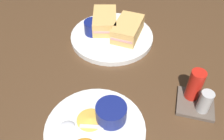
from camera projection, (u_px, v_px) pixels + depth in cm
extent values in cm
cube|color=#4C331E|center=(117.00, 57.00, 74.39)|extent=(110.00, 110.00, 3.00)
cylinder|color=silver|center=(112.00, 37.00, 78.26)|extent=(27.02, 27.02, 1.60)
cube|color=tan|center=(128.00, 29.00, 75.86)|extent=(13.65, 8.77, 4.80)
cube|color=#DB938E|center=(128.00, 29.00, 75.86)|extent=(13.85, 8.19, 0.80)
cube|color=tan|center=(105.00, 21.00, 79.21)|extent=(14.51, 10.66, 4.80)
cube|color=#DB938E|center=(105.00, 21.00, 79.21)|extent=(14.60, 10.14, 0.80)
cylinder|color=navy|center=(94.00, 27.00, 77.04)|extent=(6.18, 6.18, 4.20)
cylinder|color=black|center=(93.00, 23.00, 75.84)|extent=(5.06, 5.06, 0.60)
cube|color=silver|center=(122.00, 34.00, 77.55)|extent=(1.55, 5.56, 0.40)
ellipsoid|color=silver|center=(105.00, 32.00, 77.91)|extent=(2.62, 3.47, 0.80)
cylinder|color=silver|center=(95.00, 129.00, 53.62)|extent=(22.90, 22.90, 1.60)
cylinder|color=navy|center=(111.00, 113.00, 53.47)|extent=(7.14, 7.14, 4.02)
cylinder|color=olive|center=(111.00, 108.00, 52.34)|extent=(5.86, 5.86, 0.60)
cube|color=silver|center=(92.00, 127.00, 52.91)|extent=(1.87, 5.55, 0.40)
ellipsoid|color=silver|center=(68.00, 125.00, 53.03)|extent=(2.79, 3.57, 0.80)
cone|color=gold|center=(113.00, 120.00, 54.09)|extent=(5.98, 5.98, 0.60)
cone|color=gold|center=(91.00, 119.00, 54.25)|extent=(8.93, 8.93, 0.60)
cube|color=brown|center=(195.00, 103.00, 59.14)|extent=(9.00, 9.00, 1.00)
cylinder|color=red|center=(195.00, 85.00, 57.23)|extent=(3.60, 3.60, 8.50)
cylinder|color=#B2B2B2|center=(205.00, 102.00, 55.18)|extent=(3.00, 3.00, 6.00)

